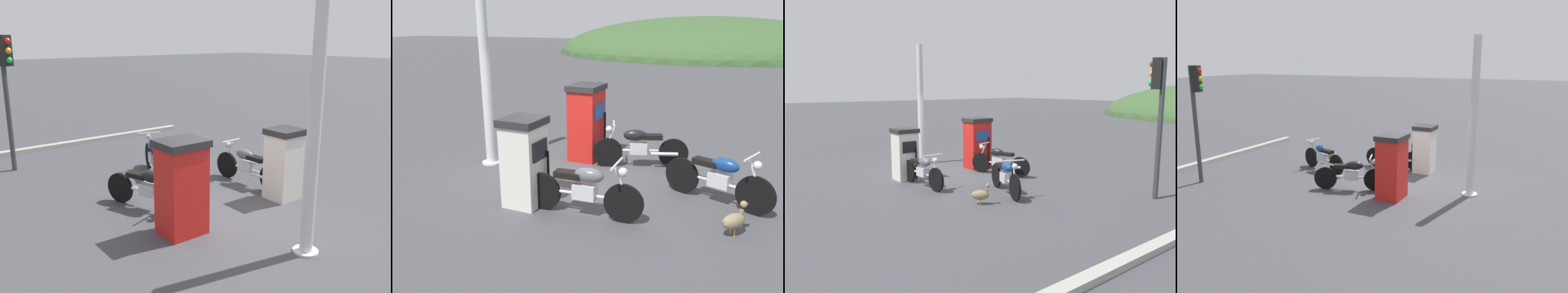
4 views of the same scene
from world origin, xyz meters
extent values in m
plane|color=#424247|center=(0.00, 0.00, 0.00)|extent=(120.00, 120.00, 0.00)
cube|color=silver|center=(-0.10, -1.31, 0.68)|extent=(0.59, 0.62, 1.36)
cube|color=black|center=(0.20, -1.32, 0.98)|extent=(0.04, 0.43, 0.32)
cube|color=#262628|center=(-0.10, -1.31, 1.42)|extent=(0.64, 0.68, 0.12)
cylinder|color=black|center=(0.24, -1.14, 0.48)|extent=(0.05, 0.05, 0.89)
cube|color=red|center=(-0.10, 1.31, 0.77)|extent=(0.62, 0.75, 1.53)
cube|color=#1E478C|center=(0.21, 1.30, 1.10)|extent=(0.04, 0.51, 0.32)
cube|color=#262628|center=(-0.10, 1.31, 1.59)|extent=(0.68, 0.82, 0.12)
cylinder|color=black|center=(0.25, 1.52, 0.54)|extent=(0.05, 0.05, 1.00)
cylinder|color=black|center=(1.61, -1.33, 0.31)|extent=(0.62, 0.09, 0.62)
cylinder|color=black|center=(0.26, -1.38, 0.31)|extent=(0.62, 0.09, 0.62)
cube|color=silver|center=(0.99, -1.35, 0.41)|extent=(0.37, 0.21, 0.24)
cylinder|color=silver|center=(0.94, -1.35, 0.36)|extent=(1.02, 0.09, 0.05)
ellipsoid|color=#595B60|center=(1.06, -1.35, 0.69)|extent=(0.49, 0.24, 0.24)
cube|color=black|center=(0.72, -1.36, 0.66)|extent=(0.45, 0.22, 0.10)
cylinder|color=silver|center=(1.57, -1.33, 0.61)|extent=(0.26, 0.05, 0.57)
cylinder|color=silver|center=(1.49, -1.33, 0.93)|extent=(0.06, 0.56, 0.04)
sphere|color=silver|center=(1.59, -1.33, 0.81)|extent=(0.15, 0.15, 0.14)
cylinder|color=silver|center=(0.45, -1.25, 0.33)|extent=(0.55, 0.09, 0.07)
cylinder|color=black|center=(0.52, 0.99, 0.31)|extent=(0.61, 0.27, 0.62)
cylinder|color=black|center=(1.80, 1.45, 0.31)|extent=(0.61, 0.27, 0.62)
cube|color=silver|center=(1.11, 1.20, 0.41)|extent=(0.41, 0.31, 0.24)
cylinder|color=silver|center=(1.16, 1.22, 0.36)|extent=(0.98, 0.39, 0.05)
ellipsoid|color=black|center=(1.05, 1.18, 0.69)|extent=(0.53, 0.37, 0.24)
cube|color=black|center=(1.37, 1.29, 0.66)|extent=(0.48, 0.34, 0.10)
cylinder|color=silver|center=(0.56, 1.00, 0.61)|extent=(0.26, 0.13, 0.57)
cylinder|color=silver|center=(0.63, 1.03, 0.93)|extent=(0.22, 0.54, 0.04)
sphere|color=silver|center=(0.54, 1.00, 0.81)|extent=(0.18, 0.18, 0.14)
cylinder|color=silver|center=(1.66, 1.27, 0.33)|extent=(0.54, 0.25, 0.07)
cylinder|color=black|center=(3.45, -0.28, 0.32)|extent=(0.62, 0.28, 0.65)
cylinder|color=black|center=(2.21, 0.19, 0.32)|extent=(0.62, 0.28, 0.65)
cube|color=silver|center=(2.88, -0.07, 0.42)|extent=(0.41, 0.31, 0.24)
cylinder|color=silver|center=(2.83, -0.05, 0.37)|extent=(0.94, 0.40, 0.05)
ellipsoid|color=navy|center=(2.94, -0.09, 0.70)|extent=(0.53, 0.38, 0.24)
cube|color=black|center=(2.62, 0.03, 0.67)|extent=(0.48, 0.34, 0.10)
cylinder|color=silver|center=(3.41, -0.27, 0.62)|extent=(0.26, 0.13, 0.57)
cylinder|color=silver|center=(3.33, -0.24, 0.94)|extent=(0.23, 0.54, 0.04)
sphere|color=silver|center=(3.43, -0.28, 0.82)|extent=(0.18, 0.18, 0.14)
cylinder|color=silver|center=(2.44, 0.23, 0.34)|extent=(0.54, 0.26, 0.07)
ellipsoid|color=#847051|center=(3.19, -1.12, 0.22)|extent=(0.41, 0.44, 0.22)
cylinder|color=#847051|center=(3.28, -1.01, 0.29)|extent=(0.09, 0.09, 0.16)
sphere|color=#847051|center=(3.30, -0.98, 0.45)|extent=(0.14, 0.14, 0.10)
cone|color=orange|center=(3.34, -0.93, 0.44)|extent=(0.08, 0.08, 0.04)
cone|color=#847051|center=(3.08, -1.26, 0.26)|extent=(0.11, 0.11, 0.08)
cylinder|color=orange|center=(3.16, -1.09, 0.06)|extent=(0.03, 0.03, 0.11)
cylinder|color=orange|center=(3.22, -1.14, 0.06)|extent=(0.03, 0.03, 0.11)
cylinder|color=silver|center=(-1.86, 0.21, 2.04)|extent=(0.20, 0.20, 4.07)
cylinder|color=silver|center=(-1.86, 0.21, 0.02)|extent=(0.40, 0.40, 0.04)
ellipsoid|color=#38562D|center=(-1.98, 34.89, 0.00)|extent=(27.67, 25.65, 6.67)
camera|label=1|loc=(-5.50, 5.34, 3.29)|focal=39.03mm
camera|label=2|loc=(3.34, -6.88, 2.97)|focal=38.40mm
camera|label=3|loc=(9.97, -6.38, 2.67)|focal=35.75mm
camera|label=4|loc=(-3.86, 10.25, 3.52)|focal=36.43mm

